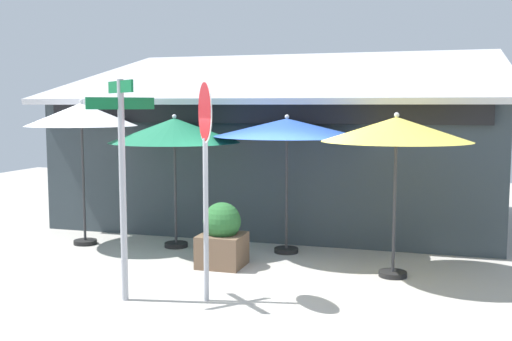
# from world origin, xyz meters

# --- Properties ---
(ground_plane) EXTENTS (28.00, 28.00, 0.10)m
(ground_plane) POSITION_xyz_m (0.00, 0.00, -0.05)
(ground_plane) COLOR #ADA8A0
(cafe_building) EXTENTS (9.77, 5.92, 4.10)m
(cafe_building) POSITION_xyz_m (-0.78, 5.45, 1.55)
(cafe_building) COLOR #333D42
(cafe_building) RESTS_ON ground
(street_sign_post) EXTENTS (0.76, 0.73, 3.02)m
(street_sign_post) POSITION_xyz_m (-1.44, -1.08, 1.87)
(street_sign_post) COLOR #A8AAB2
(street_sign_post) RESTS_ON ground
(stop_sign) EXTENTS (0.47, 0.70, 3.00)m
(stop_sign) POSITION_xyz_m (-0.35, -0.78, 2.12)
(stop_sign) COLOR #A8AAB2
(stop_sign) RESTS_ON ground
(patio_umbrella_ivory_left) EXTENTS (2.09, 2.09, 2.79)m
(patio_umbrella_ivory_left) POSITION_xyz_m (-3.85, 1.73, 2.48)
(patio_umbrella_ivory_left) COLOR black
(patio_umbrella_ivory_left) RESTS_ON ground
(patio_umbrella_forest_green_center) EXTENTS (2.45, 2.45, 2.51)m
(patio_umbrella_forest_green_center) POSITION_xyz_m (-2.06, 2.02, 2.20)
(patio_umbrella_forest_green_center) COLOR black
(patio_umbrella_forest_green_center) RESTS_ON ground
(patio_umbrella_royal_blue_right) EXTENTS (2.64, 2.64, 2.51)m
(patio_umbrella_royal_blue_right) POSITION_xyz_m (0.05, 2.19, 2.26)
(patio_umbrella_royal_blue_right) COLOR black
(patio_umbrella_royal_blue_right) RESTS_ON ground
(patio_umbrella_mustard_far_right) EXTENTS (2.30, 2.30, 2.57)m
(patio_umbrella_mustard_far_right) POSITION_xyz_m (2.02, 1.15, 2.29)
(patio_umbrella_mustard_far_right) COLOR black
(patio_umbrella_mustard_far_right) RESTS_ON ground
(sidewalk_planter) EXTENTS (0.73, 0.73, 1.08)m
(sidewalk_planter) POSITION_xyz_m (-0.75, 0.96, 0.50)
(sidewalk_planter) COLOR brown
(sidewalk_planter) RESTS_ON ground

